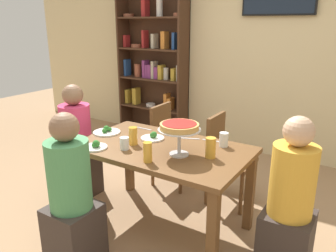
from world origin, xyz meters
TOP-DOWN VIEW (x-y plane):
  - ground_plane at (0.00, 0.00)m, footprint 12.00×12.00m
  - rear_partition at (0.00, 2.20)m, footprint 8.00×0.12m
  - dining_table at (0.00, 0.00)m, footprint 1.42×0.85m
  - bookshelf at (-1.47, 2.01)m, footprint 1.10×0.30m
  - diner_head_west at (-1.03, 0.02)m, footprint 0.34×0.34m
  - diner_near_left at (-0.29, -0.72)m, footprint 0.34×0.34m
  - diner_head_east at (1.04, 0.02)m, footprint 0.34×0.34m
  - chair_far_right at (0.28, 0.70)m, footprint 0.40×0.40m
  - chair_far_left at (-0.40, 0.75)m, footprint 0.40×0.40m
  - deep_dish_pizza_stand at (0.21, -0.08)m, footprint 0.33×0.33m
  - salad_plate_near_diner at (-0.62, 0.02)m, footprint 0.25×0.25m
  - salad_plate_far_diner at (-0.17, 0.11)m, footprint 0.20×0.20m
  - salad_plate_spare at (-0.43, -0.32)m, footprint 0.20×0.20m
  - beer_glass_amber_tall at (-0.23, -0.08)m, footprint 0.07×0.07m
  - beer_glass_amber_short at (0.44, 0.01)m, footprint 0.08×0.08m
  - beer_glass_amber_spare at (0.09, -0.31)m, footprint 0.07×0.07m
  - water_glass_clear_near at (-0.22, -0.21)m, footprint 0.07×0.07m
  - water_glass_clear_far at (0.43, 0.28)m, footprint 0.07×0.07m
  - cutlery_fork_near at (0.30, 0.34)m, footprint 0.18×0.04m
  - cutlery_knife_near at (0.10, 0.29)m, footprint 0.17×0.08m
  - cutlery_fork_far at (-0.41, 0.30)m, footprint 0.18×0.02m

SIDE VIEW (x-z plane):
  - ground_plane at x=0.00m, z-range 0.00..0.00m
  - chair_far_right at x=0.28m, z-range 0.05..0.92m
  - chair_far_left at x=-0.40m, z-range 0.05..0.92m
  - diner_head_west at x=-1.03m, z-range -0.08..1.07m
  - diner_near_left at x=-0.29m, z-range -0.08..1.07m
  - diner_head_east at x=1.04m, z-range -0.08..1.07m
  - dining_table at x=0.00m, z-range 0.27..1.01m
  - cutlery_fork_near at x=0.30m, z-range 0.74..0.74m
  - cutlery_knife_near at x=0.10m, z-range 0.74..0.74m
  - cutlery_fork_far at x=-0.41m, z-range 0.74..0.74m
  - salad_plate_near_diner at x=-0.62m, z-range 0.72..0.79m
  - salad_plate_far_diner at x=-0.17m, z-range 0.72..0.79m
  - salad_plate_spare at x=-0.43m, z-range 0.72..0.80m
  - water_glass_clear_near at x=-0.22m, z-range 0.74..0.84m
  - water_glass_clear_far at x=0.43m, z-range 0.74..0.86m
  - beer_glass_amber_tall at x=-0.23m, z-range 0.74..0.89m
  - beer_glass_amber_spare at x=0.09m, z-range 0.74..0.89m
  - beer_glass_amber_short at x=0.44m, z-range 0.74..0.90m
  - deep_dish_pizza_stand at x=0.21m, z-range 0.82..1.08m
  - bookshelf at x=-1.47m, z-range 0.01..2.22m
  - rear_partition at x=0.00m, z-range 0.00..2.80m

